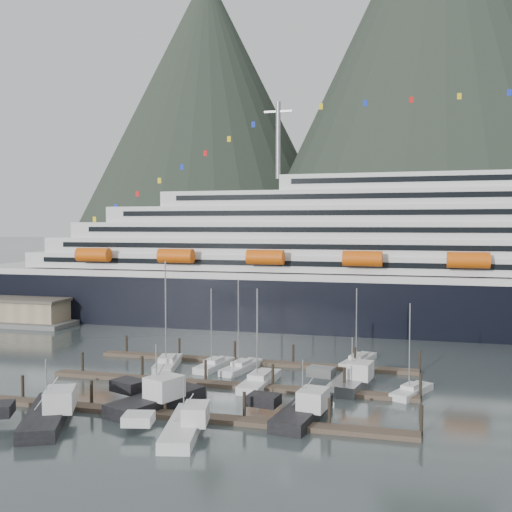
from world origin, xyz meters
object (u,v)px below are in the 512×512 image
object	(u,v)px
sailboat_g	(358,361)
trawler_c	(182,425)
sailboat_a	(167,364)
trawler_e	(351,380)
trawler_d	(301,410)
sailboat_b	(241,368)
trawler_a	(45,414)
sailboat_c	(260,382)
cruise_ship	(478,269)
trawler_b	(156,399)
sailboat_f	(214,366)
sailboat_h	(412,392)

from	to	relation	value
sailboat_g	trawler_c	xyz separation A→B (m)	(-14.06, -34.27, 0.41)
sailboat_a	trawler_e	world-z (taller)	sailboat_a
sailboat_a	trawler_c	distance (m)	27.78
sailboat_a	trawler_e	size ratio (longest dim) A/B	1.42
trawler_c	trawler_d	bearing A→B (deg)	-67.40
sailboat_g	trawler_d	distance (m)	27.12
sailboat_b	trawler_a	world-z (taller)	sailboat_b
sailboat_b	sailboat_g	size ratio (longest dim) A/B	1.14
sailboat_c	trawler_c	xyz separation A→B (m)	(-2.93, -19.00, 0.38)
trawler_d	cruise_ship	bearing A→B (deg)	-13.07
trawler_b	trawler_e	world-z (taller)	trawler_b
sailboat_b	trawler_e	world-z (taller)	sailboat_b
sailboat_c	trawler_e	distance (m)	11.63
sailboat_a	trawler_a	xyz separation A→B (m)	(-2.59, -25.65, 0.48)
sailboat_a	cruise_ship	bearing A→B (deg)	-58.98
sailboat_f	cruise_ship	bearing A→B (deg)	-33.32
sailboat_c	trawler_d	xyz separation A→B (m)	(7.60, -11.62, 0.46)
sailboat_g	trawler_c	size ratio (longest dim) A/B	0.95
sailboat_h	trawler_e	world-z (taller)	sailboat_h
trawler_b	trawler_e	size ratio (longest dim) A/B	1.14
trawler_c	trawler_d	world-z (taller)	trawler_d
trawler_a	trawler_d	distance (m)	26.78
sailboat_b	trawler_d	xyz separation A→B (m)	(12.07, -18.54, 0.48)
sailboat_f	trawler_e	world-z (taller)	sailboat_f
sailboat_b	sailboat_c	bearing A→B (deg)	-135.36
trawler_b	trawler_c	size ratio (longest dim) A/B	1.04
cruise_ship	trawler_c	world-z (taller)	cruise_ship
sailboat_h	trawler_c	distance (m)	29.29
sailboat_b	sailboat_f	size ratio (longest dim) A/B	1.12
sailboat_h	cruise_ship	bearing A→B (deg)	10.47
trawler_a	trawler_c	size ratio (longest dim) A/B	1.11
trawler_d	sailboat_b	bearing A→B (deg)	40.64
sailboat_f	trawler_c	bearing A→B (deg)	-158.61
trawler_b	sailboat_h	bearing A→B (deg)	-43.98
trawler_b	trawler_c	world-z (taller)	trawler_b
sailboat_c	sailboat_h	distance (m)	18.89
sailboat_g	sailboat_h	xyz separation A→B (m)	(7.75, -14.72, -0.00)
sailboat_h	trawler_c	xyz separation A→B (m)	(-21.81, -19.55, 0.42)
sailboat_f	sailboat_g	xyz separation A→B (m)	(19.71, 8.18, -0.01)
sailboat_f	sailboat_g	distance (m)	21.34
sailboat_f	trawler_d	bearing A→B (deg)	-129.97
cruise_ship	sailboat_g	bearing A→B (deg)	-119.51
sailboat_a	sailboat_c	world-z (taller)	sailboat_a
trawler_a	trawler_d	world-z (taller)	trawler_a
trawler_d	trawler_a	bearing A→B (deg)	115.34
trawler_a	trawler_b	xyz separation A→B (m)	(8.94, 7.73, 0.05)
sailboat_c	trawler_d	distance (m)	13.89
sailboat_a	trawler_d	bearing A→B (deg)	-140.14
cruise_ship	trawler_b	distance (m)	74.77
cruise_ship	sailboat_h	world-z (taller)	cruise_ship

